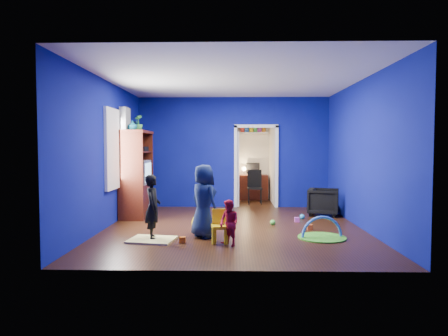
{
  "coord_description": "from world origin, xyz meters",
  "views": [
    {
      "loc": [
        -0.01,
        -7.79,
        1.59
      ],
      "look_at": [
        -0.19,
        0.4,
        1.16
      ],
      "focal_mm": 32.0,
      "sensor_mm": 36.0,
      "label": 1
    }
  ],
  "objects_px": {
    "kid_chair": "(220,228)",
    "play_mat": "(322,237)",
    "armchair": "(323,202)",
    "hopper_ball": "(202,223)",
    "child_black": "(153,207)",
    "child_navy": "(204,201)",
    "vase": "(132,125)",
    "tv_armoire": "(136,174)",
    "study_desk": "(253,187)",
    "folding_chair": "(255,188)",
    "toddler_red": "(229,223)",
    "crt_tv": "(138,172)"
  },
  "relations": [
    {
      "from": "folding_chair",
      "to": "crt_tv",
      "type": "bearing_deg",
      "value": -142.66
    },
    {
      "from": "tv_armoire",
      "to": "play_mat",
      "type": "bearing_deg",
      "value": -28.61
    },
    {
      "from": "vase",
      "to": "study_desk",
      "type": "relative_size",
      "value": 0.24
    },
    {
      "from": "vase",
      "to": "folding_chair",
      "type": "bearing_deg",
      "value": 40.66
    },
    {
      "from": "crt_tv",
      "to": "play_mat",
      "type": "xyz_separation_m",
      "value": [
        3.71,
        -2.05,
        -1.01
      ]
    },
    {
      "from": "vase",
      "to": "study_desk",
      "type": "distance_m",
      "value": 4.7
    },
    {
      "from": "child_navy",
      "to": "vase",
      "type": "xyz_separation_m",
      "value": [
        -1.69,
        1.73,
        1.42
      ]
    },
    {
      "from": "kid_chair",
      "to": "play_mat",
      "type": "distance_m",
      "value": 1.83
    },
    {
      "from": "hopper_ball",
      "to": "kid_chair",
      "type": "bearing_deg",
      "value": -61.91
    },
    {
      "from": "toddler_red",
      "to": "crt_tv",
      "type": "xyz_separation_m",
      "value": [
        -2.1,
        2.64,
        0.65
      ]
    },
    {
      "from": "armchair",
      "to": "toddler_red",
      "type": "relative_size",
      "value": 0.94
    },
    {
      "from": "toddler_red",
      "to": "folding_chair",
      "type": "xyz_separation_m",
      "value": [
        0.67,
        4.75,
        0.09
      ]
    },
    {
      "from": "child_black",
      "to": "child_navy",
      "type": "bearing_deg",
      "value": -92.72
    },
    {
      "from": "tv_armoire",
      "to": "study_desk",
      "type": "bearing_deg",
      "value": 47.58
    },
    {
      "from": "child_navy",
      "to": "tv_armoire",
      "type": "height_order",
      "value": "tv_armoire"
    },
    {
      "from": "play_mat",
      "to": "study_desk",
      "type": "xyz_separation_m",
      "value": [
        -0.95,
        5.12,
        0.36
      ]
    },
    {
      "from": "tv_armoire",
      "to": "folding_chair",
      "type": "distance_m",
      "value": 3.55
    },
    {
      "from": "kid_chair",
      "to": "folding_chair",
      "type": "distance_m",
      "value": 4.62
    },
    {
      "from": "hopper_ball",
      "to": "child_black",
      "type": "bearing_deg",
      "value": -152.78
    },
    {
      "from": "play_mat",
      "to": "folding_chair",
      "type": "relative_size",
      "value": 0.9
    },
    {
      "from": "child_black",
      "to": "tv_armoire",
      "type": "bearing_deg",
      "value": 6.54
    },
    {
      "from": "armchair",
      "to": "vase",
      "type": "relative_size",
      "value": 3.35
    },
    {
      "from": "toddler_red",
      "to": "hopper_ball",
      "type": "xyz_separation_m",
      "value": [
        -0.5,
        0.86,
        -0.17
      ]
    },
    {
      "from": "play_mat",
      "to": "vase",
      "type": "bearing_deg",
      "value": 155.04
    },
    {
      "from": "toddler_red",
      "to": "crt_tv",
      "type": "height_order",
      "value": "crt_tv"
    },
    {
      "from": "child_navy",
      "to": "tv_armoire",
      "type": "xyz_separation_m",
      "value": [
        -1.69,
        2.03,
        0.34
      ]
    },
    {
      "from": "toddler_red",
      "to": "kid_chair",
      "type": "height_order",
      "value": "toddler_red"
    },
    {
      "from": "armchair",
      "to": "child_navy",
      "type": "height_order",
      "value": "child_navy"
    },
    {
      "from": "tv_armoire",
      "to": "study_desk",
      "type": "xyz_separation_m",
      "value": [
        2.81,
        3.07,
        -0.6
      ]
    },
    {
      "from": "armchair",
      "to": "toddler_red",
      "type": "height_order",
      "value": "toddler_red"
    },
    {
      "from": "armchair",
      "to": "play_mat",
      "type": "height_order",
      "value": "armchair"
    },
    {
      "from": "crt_tv",
      "to": "child_black",
      "type": "bearing_deg",
      "value": -70.54
    },
    {
      "from": "tv_armoire",
      "to": "kid_chair",
      "type": "bearing_deg",
      "value": -50.82
    },
    {
      "from": "armchair",
      "to": "play_mat",
      "type": "bearing_deg",
      "value": -177.53
    },
    {
      "from": "armchair",
      "to": "kid_chair",
      "type": "bearing_deg",
      "value": 155.4
    },
    {
      "from": "armchair",
      "to": "hopper_ball",
      "type": "distance_m",
      "value": 3.38
    },
    {
      "from": "armchair",
      "to": "hopper_ball",
      "type": "xyz_separation_m",
      "value": [
        -2.67,
        -2.08,
        -0.12
      ]
    },
    {
      "from": "crt_tv",
      "to": "play_mat",
      "type": "bearing_deg",
      "value": -28.86
    },
    {
      "from": "child_navy",
      "to": "child_black",
      "type": "bearing_deg",
      "value": 60.44
    },
    {
      "from": "armchair",
      "to": "child_navy",
      "type": "distance_m",
      "value": 3.52
    },
    {
      "from": "child_navy",
      "to": "play_mat",
      "type": "relative_size",
      "value": 1.55
    },
    {
      "from": "tv_armoire",
      "to": "folding_chair",
      "type": "xyz_separation_m",
      "value": [
        2.81,
        2.11,
        -0.52
      ]
    },
    {
      "from": "vase",
      "to": "play_mat",
      "type": "xyz_separation_m",
      "value": [
        3.75,
        -1.75,
        -2.05
      ]
    },
    {
      "from": "child_black",
      "to": "child_navy",
      "type": "relative_size",
      "value": 0.87
    },
    {
      "from": "crt_tv",
      "to": "hopper_ball",
      "type": "bearing_deg",
      "value": -48.12
    },
    {
      "from": "armchair",
      "to": "tv_armoire",
      "type": "distance_m",
      "value": 4.37
    },
    {
      "from": "toddler_red",
      "to": "hopper_ball",
      "type": "bearing_deg",
      "value": 169.95
    },
    {
      "from": "child_black",
      "to": "play_mat",
      "type": "xyz_separation_m",
      "value": [
        2.94,
        0.15,
        -0.55
      ]
    },
    {
      "from": "child_black",
      "to": "folding_chair",
      "type": "bearing_deg",
      "value": -38.6
    },
    {
      "from": "play_mat",
      "to": "study_desk",
      "type": "bearing_deg",
      "value": 100.5
    }
  ]
}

